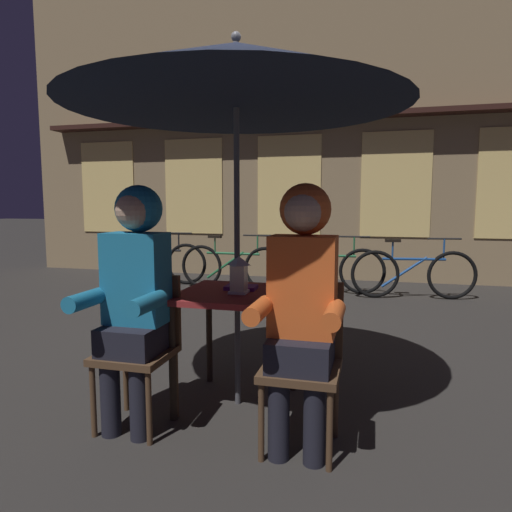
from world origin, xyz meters
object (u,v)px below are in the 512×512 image
at_px(patio_umbrella, 236,75).
at_px(lantern, 239,274).
at_px(chair_right, 303,355).
at_px(book, 241,287).
at_px(bicycle_second, 233,266).
at_px(bicycle_fourth, 413,273).
at_px(chair_left, 141,341).
at_px(bicycle_third, 326,269).
at_px(bicycle_nearest, 156,262).
at_px(person_right_hooded, 302,291).
at_px(cafe_table, 237,307).
at_px(person_left_hooded, 134,283).

height_order(patio_umbrella, lantern, patio_umbrella).
relative_size(chair_right, book, 4.35).
bearing_deg(chair_right, bicycle_second, 112.43).
xyz_separation_m(chair_right, bicycle_fourth, (0.87, 4.13, -0.14)).
height_order(lantern, bicycle_second, lantern).
bearing_deg(chair_left, bicycle_third, 81.46).
height_order(chair_left, bicycle_nearest, chair_left).
bearing_deg(bicycle_second, bicycle_third, 3.08).
distance_m(person_right_hooded, book, 0.71).
bearing_deg(patio_umbrella, bicycle_second, 108.08).
height_order(bicycle_nearest, bicycle_second, same).
relative_size(cafe_table, bicycle_fourth, 0.44).
relative_size(person_left_hooded, bicycle_fourth, 0.84).
height_order(chair_left, chair_right, same).
bearing_deg(patio_umbrella, cafe_table, 0.00).
bearing_deg(chair_right, cafe_table, 142.45).
bearing_deg(book, chair_right, -45.76).
xyz_separation_m(lantern, person_right_hooded, (0.45, -0.38, -0.01)).
xyz_separation_m(cafe_table, lantern, (0.03, -0.05, 0.22)).
distance_m(person_left_hooded, bicycle_fourth, 4.60).
height_order(patio_umbrella, bicycle_third, patio_umbrella).
xyz_separation_m(person_right_hooded, bicycle_third, (-0.32, 4.30, -0.50)).
relative_size(lantern, bicycle_fourth, 0.14).
distance_m(lantern, bicycle_fourth, 4.06).
distance_m(lantern, bicycle_third, 3.96).
bearing_deg(bicycle_fourth, cafe_table, -109.72).
bearing_deg(patio_umbrella, bicycle_third, 87.68).
relative_size(person_right_hooded, bicycle_second, 0.83).
bearing_deg(bicycle_third, bicycle_nearest, 178.12).
bearing_deg(lantern, bicycle_fourth, 70.84).
height_order(chair_left, bicycle_fourth, chair_left).
bearing_deg(bicycle_fourth, book, -110.17).
xyz_separation_m(chair_left, person_right_hooded, (0.96, -0.06, 0.36)).
distance_m(person_right_hooded, bicycle_third, 4.34).
distance_m(lantern, chair_right, 0.67).
xyz_separation_m(patio_umbrella, bicycle_fourth, (1.35, 3.76, -1.71)).
bearing_deg(bicycle_nearest, cafe_table, -56.78).
relative_size(bicycle_nearest, book, 8.39).
bearing_deg(bicycle_third, person_left_hooded, -98.43).
xyz_separation_m(bicycle_second, book, (1.24, -3.71, 0.41)).
relative_size(cafe_table, lantern, 3.20).
bearing_deg(person_left_hooded, person_right_hooded, 0.00).
relative_size(bicycle_second, bicycle_fourth, 1.01).
bearing_deg(cafe_table, chair_right, -37.55).
relative_size(cafe_table, chair_left, 0.85).
bearing_deg(person_right_hooded, lantern, 140.15).
bearing_deg(cafe_table, patio_umbrella, 0.00).
height_order(cafe_table, bicycle_fourth, bicycle_fourth).
bearing_deg(person_right_hooded, book, 133.45).
relative_size(lantern, bicycle_second, 0.14).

